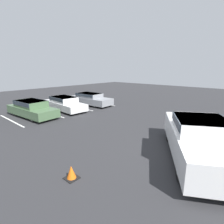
% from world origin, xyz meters
% --- Properties ---
extents(ground_plane, '(60.00, 60.00, 0.00)m').
position_xyz_m(ground_plane, '(0.00, 0.00, 0.00)').
color(ground_plane, '#2D2D30').
extents(stall_stripe_a, '(0.12, 4.38, 0.01)m').
position_xyz_m(stall_stripe_a, '(-3.08, 11.38, 0.00)').
color(stall_stripe_a, white).
rests_on(stall_stripe_a, ground_plane).
extents(stall_stripe_b, '(0.12, 4.38, 0.01)m').
position_xyz_m(stall_stripe_b, '(-0.14, 11.38, 0.00)').
color(stall_stripe_b, white).
rests_on(stall_stripe_b, ground_plane).
extents(stall_stripe_c, '(0.12, 4.38, 0.01)m').
position_xyz_m(stall_stripe_c, '(2.81, 11.38, 0.00)').
color(stall_stripe_c, white).
rests_on(stall_stripe_c, ground_plane).
extents(stall_stripe_d, '(0.12, 4.38, 0.01)m').
position_xyz_m(stall_stripe_d, '(5.76, 11.38, 0.00)').
color(stall_stripe_d, white).
rests_on(stall_stripe_d, ground_plane).
extents(pickup_truck, '(5.83, 4.53, 1.81)m').
position_xyz_m(pickup_truck, '(-0.01, -0.16, 0.92)').
color(pickup_truck, white).
rests_on(pickup_truck, ground_plane).
extents(parked_sedan_a, '(2.08, 4.78, 1.26)m').
position_xyz_m(parked_sedan_a, '(-1.55, 11.35, 0.67)').
color(parked_sedan_a, '#4C6B47').
rests_on(parked_sedan_a, ground_plane).
extents(parked_sedan_b, '(2.02, 4.89, 1.20)m').
position_xyz_m(parked_sedan_b, '(1.38, 11.40, 0.64)').
color(parked_sedan_b, silver).
rests_on(parked_sedan_b, ground_plane).
extents(parked_sedan_c, '(2.08, 4.87, 1.19)m').
position_xyz_m(parked_sedan_c, '(4.43, 11.41, 0.64)').
color(parked_sedan_c, gray).
rests_on(parked_sedan_c, ground_plane).
extents(traffic_cone, '(0.44, 0.44, 0.47)m').
position_xyz_m(traffic_cone, '(-4.26, 2.54, 0.22)').
color(traffic_cone, black).
rests_on(traffic_cone, ground_plane).
extents(wheel_stop_curb, '(1.87, 0.20, 0.14)m').
position_xyz_m(wheel_stop_curb, '(2.99, 14.25, 0.07)').
color(wheel_stop_curb, '#B7B2A8').
rests_on(wheel_stop_curb, ground_plane).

